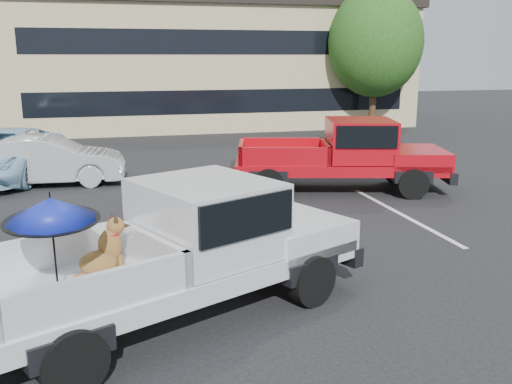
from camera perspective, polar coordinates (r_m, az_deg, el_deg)
ground at (r=10.68m, az=5.27°, el=-6.16°), size 90.00×90.00×0.00m
stripe_left at (r=12.00m, az=-11.72°, el=-4.16°), size 0.12×5.00×0.01m
stripe_right at (r=13.63m, az=14.34°, el=-2.18°), size 0.12×5.00×0.01m
motel_building at (r=30.93m, az=-4.55°, el=12.71°), size 20.40×8.40×6.30m
tree_right at (r=28.35m, az=11.85°, el=14.44°), size 4.46×4.46×6.78m
tree_back at (r=34.78m, az=1.22°, el=14.81°), size 4.68×4.68×7.11m
silver_pickup at (r=8.06m, az=-6.41°, el=-4.88°), size 5.99×4.17×2.06m
red_pickup at (r=15.62m, az=9.68°, el=3.96°), size 6.18×3.46×1.93m
silver_sedan at (r=17.19m, az=-20.14°, el=2.99°), size 4.35×1.78×1.40m
blue_suv at (r=18.47m, az=-23.82°, el=3.44°), size 3.52×5.68×1.47m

